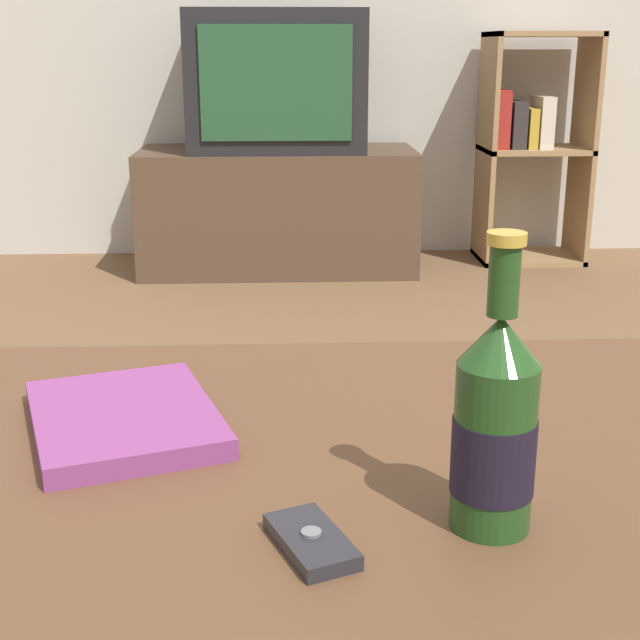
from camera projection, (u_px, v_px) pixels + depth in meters
coffee_table at (270, 534)px, 0.89m from camera, size 1.11×0.84×0.45m
tv_stand at (278, 210)px, 3.52m from camera, size 1.07×0.48×0.47m
television at (276, 81)px, 3.37m from camera, size 0.66×0.48×0.51m
bookshelf at (530, 141)px, 3.58m from camera, size 0.42×0.30×0.91m
beer_bottle at (495, 427)px, 0.76m from camera, size 0.07×0.07×0.26m
cell_phone at (311, 541)px, 0.75m from camera, size 0.08×0.11×0.02m
table_book at (124, 419)px, 0.98m from camera, size 0.26×0.30×0.02m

